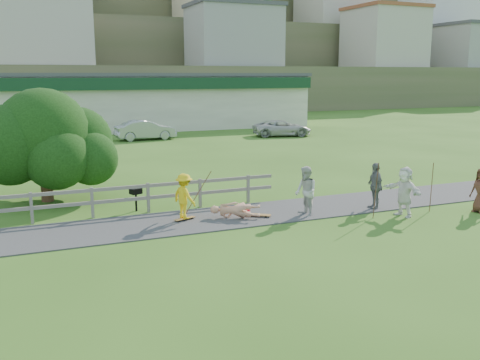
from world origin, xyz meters
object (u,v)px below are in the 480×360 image
Objects in this scene: skater_rider at (184,199)px; bbq at (136,200)px; spectator_a at (306,192)px; skater_fallen at (235,210)px; car_white at (282,128)px; spectator_b at (375,186)px; tree at (45,156)px; car_silver at (145,130)px; spectator_d at (404,192)px.

skater_rider is 1.83× the size of bbq.
skater_fallen is at bearing -100.58° from spectator_a.
spectator_a is 0.38× the size of car_white.
spectator_a is (2.47, -0.62, 0.59)m from skater_fallen.
skater_rider reaches higher than car_white.
tree is (-11.29, 6.12, 0.95)m from spectator_b.
skater_fallen is 0.29× the size of tree.
skater_fallen is 8.16m from tree.
skater_rider is at bearing -87.70° from spectator_b.
car_silver is (-3.03, 24.72, -0.12)m from spectator_b.
spectator_d is at bearing -32.51° from tree.
skater_rider is at bearing 157.42° from car_white.
car_silver is at bearing -176.26° from spectator_a.
car_silver is 0.78× the size of tree.
bbq is at bearing 8.56° from skater_rider.
spectator_a is 3.51m from spectator_d.
tree is (-8.36, 6.05, 0.93)m from spectator_a.
car_silver is at bearing 66.07° from tree.
bbq is (-1.25, 2.03, -0.36)m from skater_rider.
skater_rider is at bearing 167.62° from car_silver.
car_white is at bearing 158.15° from spectator_a.
spectator_b is at bearing -174.49° from spectator_d.
bbq is (-5.42, 3.09, -0.47)m from spectator_a.
spectator_b is at bearing -66.44° from skater_fallen.
skater_rider is 0.91× the size of skater_fallen.
spectator_d is 9.74m from bbq.
bbq is at bearing -116.21° from spectator_a.
spectator_d is (0.31, -1.27, 0.02)m from spectator_b.
skater_fallen is 0.37× the size of car_silver.
car_white reaches higher than skater_fallen.
tree is at bearing 16.92° from skater_rider.
car_silver is at bearing 51.33° from bbq.
bbq is at bearing -125.48° from spectator_d.
bbq is at bearing 152.51° from car_white.
tree reaches higher than skater_fallen.
skater_rider is at bearing -116.35° from spectator_d.
spectator_d reaches higher than skater_rider.
skater_fallen is 3.85m from bbq.
spectator_d is 25.23m from car_white.
car_white is 0.80× the size of tree.
skater_fallen is at bearing -127.74° from skater_rider.
skater_rider is at bearing 106.19° from skater_fallen.
spectator_b is at bearing -28.47° from tree.
skater_rider is 7.19m from spectator_b.
car_silver is 5.38× the size of bbq.
spectator_b is at bearing -45.56° from bbq.
skater_rider is 7.79m from spectator_d.
car_silver is at bearing 92.05° from car_white.
spectator_d reaches higher than skater_fallen.
car_white reaches higher than bbq.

